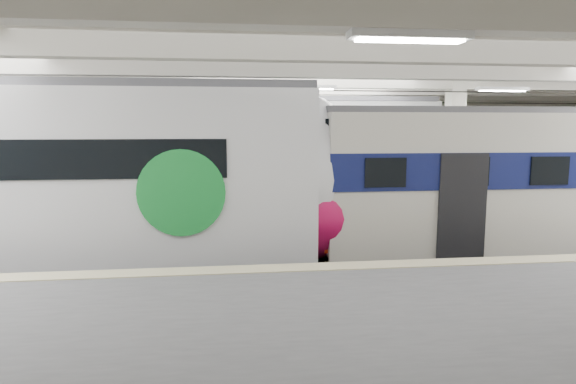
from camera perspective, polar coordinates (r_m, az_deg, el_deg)
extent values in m
cube|color=black|center=(12.93, 3.82, -9.59)|extent=(36.00, 24.00, 0.10)
cube|color=silver|center=(12.47, 4.06, 15.81)|extent=(36.00, 24.00, 0.20)
cube|color=beige|center=(22.27, -0.86, 5.03)|extent=(30.00, 0.10, 5.50)
cube|color=#545457|center=(6.89, 14.54, -20.60)|extent=(30.00, 7.00, 1.10)
cube|color=beige|center=(9.55, 7.51, -8.64)|extent=(30.00, 0.50, 0.02)
cube|color=beige|center=(15.18, -9.44, 3.68)|extent=(0.50, 0.50, 5.50)
cube|color=beige|center=(16.83, 18.97, 3.75)|extent=(0.50, 0.50, 5.50)
cube|color=beige|center=(12.43, 4.05, 14.44)|extent=(30.00, 18.00, 0.50)
cube|color=#59544C|center=(12.89, 3.83, -9.04)|extent=(30.00, 1.52, 0.16)
cube|color=#59544C|center=(18.16, 0.63, -4.08)|extent=(30.00, 1.52, 0.16)
cylinder|color=black|center=(12.38, 4.02, 11.91)|extent=(30.00, 0.03, 0.03)
cylinder|color=black|center=(17.80, 0.65, 10.64)|extent=(30.00, 0.03, 0.03)
cube|color=white|center=(10.45, 6.15, 13.88)|extent=(26.00, 8.40, 0.12)
cube|color=white|center=(13.15, -28.86, 1.44)|extent=(13.81, 3.08, 4.14)
ellipsoid|color=white|center=(12.34, 2.36, 2.04)|extent=(2.44, 3.02, 4.06)
ellipsoid|color=#BF0F4A|center=(12.49, 2.89, -2.12)|extent=(2.59, 3.08, 2.49)
cylinder|color=green|center=(10.71, -12.53, -0.12)|extent=(1.91, 0.06, 1.91)
cube|color=#4C4C51|center=(13.13, -29.49, 10.89)|extent=(13.81, 2.53, 0.20)
cube|color=black|center=(13.54, -28.25, -7.94)|extent=(13.81, 2.16, 0.70)
cube|color=beige|center=(14.96, 28.50, 1.11)|extent=(12.74, 2.79, 3.63)
cube|color=#121951|center=(14.92, 28.61, 2.77)|extent=(12.78, 2.85, 0.88)
cube|color=red|center=(12.49, 3.54, -1.45)|extent=(0.08, 2.37, 1.99)
cube|color=black|center=(12.34, 3.60, 5.55)|extent=(0.08, 2.23, 1.31)
cube|color=#4C4C51|center=(14.89, 28.97, 8.36)|extent=(12.74, 2.18, 0.16)
cube|color=black|center=(15.28, 28.03, -6.22)|extent=(12.74, 1.95, 0.70)
cube|color=white|center=(17.67, -8.21, 3.69)|extent=(15.39, 3.65, 4.15)
cube|color=green|center=(17.64, -8.25, 5.46)|extent=(15.44, 3.72, 0.87)
cube|color=#4C4C51|center=(17.66, -8.35, 10.77)|extent=(15.37, 3.10, 0.16)
cube|color=black|center=(17.97, -8.07, -3.57)|extent=(15.38, 3.32, 0.60)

